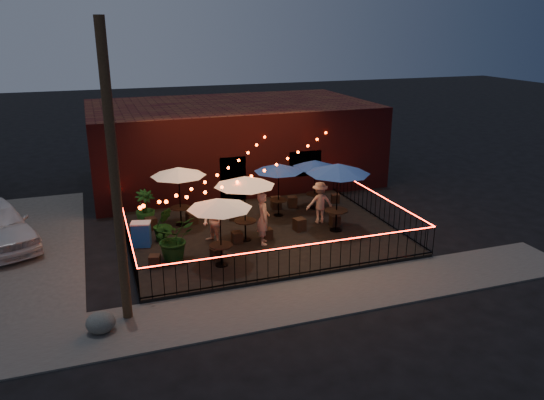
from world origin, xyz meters
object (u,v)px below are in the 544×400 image
Objects in this scene: utility_pole at (115,180)px; boulder at (101,323)px; cafe_table_0 at (220,204)px; cafe_table_4 at (338,170)px; cooler at (141,234)px; cafe_table_3 at (279,168)px; cafe_table_1 at (178,172)px; cafe_table_5 at (315,164)px; cafe_table_2 at (245,182)px.

utility_pole is 3.79m from boulder.
cafe_table_0 is 5.24m from cafe_table_4.
cafe_table_3 is at bearing 28.19° from cooler.
cooler is 5.52m from boulder.
boulder is (-8.93, -4.34, -2.28)m from cafe_table_4.
cafe_table_1 is (-0.61, 4.19, 0.04)m from cafe_table_0.
cafe_table_0 is 6.76m from cafe_table_5.
cooler is at bearing 169.46° from cafe_table_2.
boulder is (-9.17, -7.03, -1.80)m from cafe_table_5.
cafe_table_1 is 7.94m from boulder.
cafe_table_4 is at bearing 7.30° from cooler.
cooler is at bearing -166.35° from cafe_table_3.
cafe_table_4 is at bearing 24.70° from utility_pole.
utility_pole is 5.87m from cooler.
cooler is at bearing 72.85° from boulder.
cafe_table_0 is at bearing 33.87° from utility_pole.
cafe_table_4 is at bearing 25.93° from boulder.
cafe_table_5 is at bearing 27.64° from cooler.
cafe_table_4 is 1.46× the size of cafe_table_5.
cafe_table_3 is 1.82m from cafe_table_5.
boulder is at bearing -141.94° from utility_pole.
cafe_table_1 is 1.16× the size of cafe_table_5.
cafe_table_0 is 2.31m from cafe_table_2.
utility_pole is 7.07m from cafe_table_1.
utility_pole is at bearing -146.13° from cafe_table_0.
cafe_table_4 reaches higher than cafe_table_5.
cafe_table_1 is 2.94m from cooler.
cafe_table_5 reaches higher than cooler.
cafe_table_4 reaches higher than boulder.
cafe_table_2 is 7.33m from boulder.
cafe_table_4 reaches higher than cafe_table_2.
cafe_table_1 is at bearing 98.30° from cafe_table_0.
boulder is (-3.95, -2.73, -1.97)m from cafe_table_0.
cafe_table_0 is 1.10× the size of cafe_table_5.
cafe_table_0 is at bearing -126.74° from cafe_table_2.
cafe_table_3 reaches higher than cooler.
cafe_table_1 is 5.84m from cafe_table_5.
boulder is (-3.34, -6.92, -2.00)m from cafe_table_1.
cafe_table_0 is 4.24m from cafe_table_1.
utility_pole is 2.53× the size of cafe_table_4.
cafe_table_5 is (3.84, 2.44, -0.28)m from cafe_table_2.
cooler is at bearing -166.90° from cafe_table_5.
cafe_table_5 is at bearing 37.40° from utility_pole.
utility_pole is 2.97× the size of cafe_table_3.
cafe_table_2 is at bearing 41.07° from utility_pole.
boulder is (-1.63, -5.27, -0.28)m from cooler.
utility_pole is at bearing -137.52° from cafe_table_3.
cafe_table_0 is 2.86× the size of boulder.
utility_pole is at bearing 38.06° from boulder.
cafe_table_0 is 0.95× the size of cafe_table_1.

